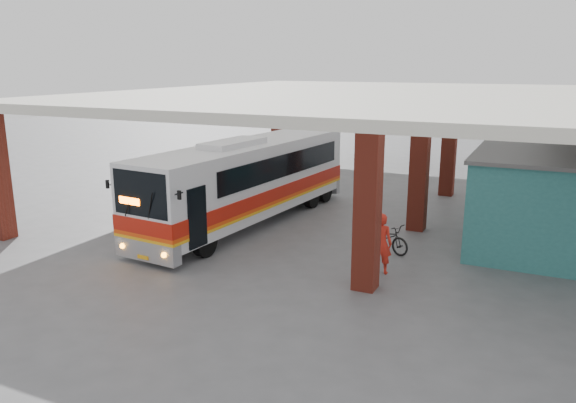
% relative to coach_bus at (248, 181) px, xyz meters
% --- Properties ---
extents(ground, '(90.00, 90.00, 0.00)m').
position_rel_coach_bus_xyz_m(ground, '(2.84, -1.15, -1.59)').
color(ground, '#515154').
rests_on(ground, ground).
extents(brick_columns, '(20.10, 21.60, 4.35)m').
position_rel_coach_bus_xyz_m(brick_columns, '(4.27, 3.85, 0.58)').
color(brick_columns, maroon).
rests_on(brick_columns, ground).
extents(canopy_roof, '(21.00, 23.00, 0.30)m').
position_rel_coach_bus_xyz_m(canopy_roof, '(3.34, 5.35, 2.91)').
color(canopy_roof, beige).
rests_on(canopy_roof, brick_columns).
extents(shop_building, '(5.20, 8.20, 3.11)m').
position_rel_coach_bus_xyz_m(shop_building, '(10.33, 2.85, -0.03)').
color(shop_building, '#296666').
rests_on(shop_building, ground).
extents(coach_bus, '(3.26, 11.14, 3.20)m').
position_rel_coach_bus_xyz_m(coach_bus, '(0.00, 0.00, 0.00)').
color(coach_bus, silver).
rests_on(coach_bus, ground).
extents(motorcycle, '(1.87, 1.26, 0.93)m').
position_rel_coach_bus_xyz_m(motorcycle, '(5.49, -1.00, -1.12)').
color(motorcycle, black).
rests_on(motorcycle, ground).
extents(pedestrian, '(0.66, 0.45, 1.75)m').
position_rel_coach_bus_xyz_m(pedestrian, '(5.87, -2.87, -0.71)').
color(pedestrian, red).
rests_on(pedestrian, ground).
extents(red_chair, '(0.46, 0.46, 0.73)m').
position_rel_coach_bus_xyz_m(red_chair, '(7.46, 7.53, -1.26)').
color(red_chair, red).
rests_on(red_chair, ground).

